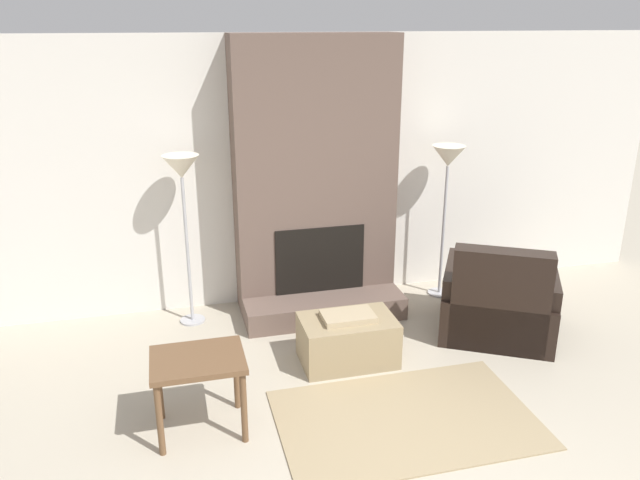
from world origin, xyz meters
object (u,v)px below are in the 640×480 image
object	(u,v)px
ottoman	(348,339)
armchair	(498,305)
floor_lamp_left	(182,178)
side_table	(198,369)
floor_lamp_right	(448,166)

from	to	relation	value
ottoman	armchair	size ratio (longest dim) A/B	0.59
armchair	floor_lamp_left	distance (m)	3.03
armchair	side_table	xyz separation A→B (m)	(-2.70, -0.76, 0.19)
floor_lamp_left	armchair	bearing A→B (deg)	-19.34
armchair	floor_lamp_left	world-z (taller)	floor_lamp_left
side_table	floor_lamp_left	xyz separation A→B (m)	(0.03, 1.70, 0.91)
ottoman	floor_lamp_left	world-z (taller)	floor_lamp_left
side_table	floor_lamp_right	world-z (taller)	floor_lamp_right
armchair	side_table	world-z (taller)	armchair
ottoman	side_table	size ratio (longest dim) A/B	1.24
ottoman	side_table	xyz separation A→B (m)	(-1.25, -0.63, 0.28)
side_table	floor_lamp_right	bearing A→B (deg)	33.49
floor_lamp_left	floor_lamp_right	distance (m)	2.54
side_table	floor_lamp_left	bearing A→B (deg)	88.89
ottoman	side_table	world-z (taller)	side_table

